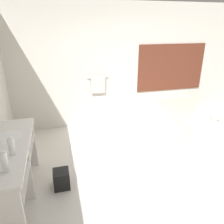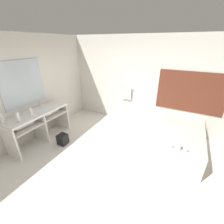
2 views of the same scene
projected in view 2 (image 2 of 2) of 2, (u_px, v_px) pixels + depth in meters
The scene contains 10 objects.
ground_plane at pixel (101, 162), 3.41m from camera, with size 16.00×16.00×0.00m, color silver.
wall_back_with_blinds at pixel (139, 83), 4.61m from camera, with size 7.40×0.13×2.70m.
wall_left_with_mirror at pixel (24, 92), 3.76m from camera, with size 0.08×7.40×2.70m.
vanity_counter at pixel (39, 119), 3.95m from camera, with size 0.58×1.63×0.87m.
sink_faucet at pixel (40, 104), 4.06m from camera, with size 0.09×0.04×0.18m.
bathtub at pixel (180, 139), 3.70m from camera, with size 0.99×1.77×0.69m.
water_bottle_1 at pixel (18, 117), 3.30m from camera, with size 0.07×0.07×0.24m.
water_bottle_2 at pixel (2, 119), 3.25m from camera, with size 0.07×0.07×0.22m.
water_bottle_3 at pixel (31, 112), 3.55m from camera, with size 0.07×0.07×0.23m.
waste_bin at pixel (63, 139), 3.99m from camera, with size 0.23×0.23×0.28m.
Camera 2 is at (1.42, -2.19, 2.50)m, focal length 24.00 mm.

